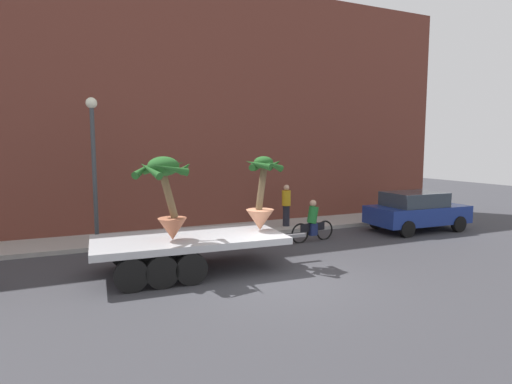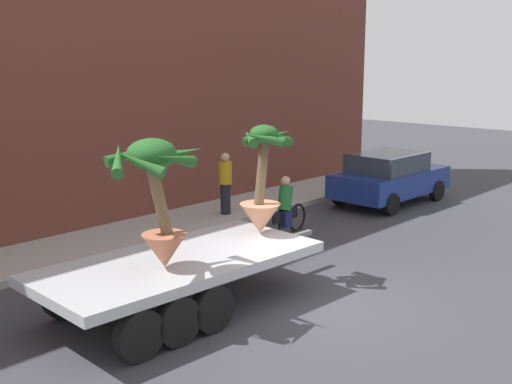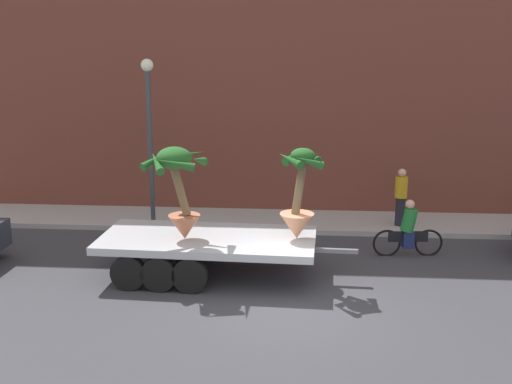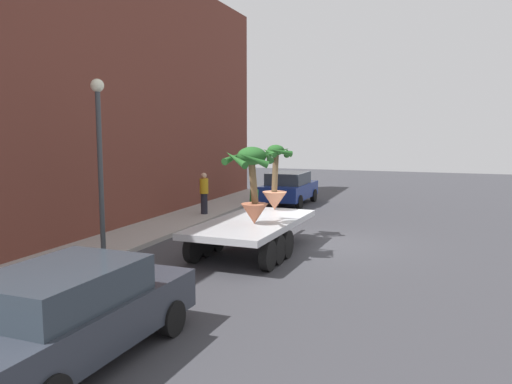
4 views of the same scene
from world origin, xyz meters
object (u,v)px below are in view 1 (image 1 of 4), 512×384
object	(u,v)px
flatbed_trailer	(181,245)
potted_palm_middle	(167,191)
potted_palm_rear	(262,197)
parked_car	(416,210)
pedestrian_near_gate	(286,205)
cyclist	(313,223)
street_lamp	(93,152)

from	to	relation	value
flatbed_trailer	potted_palm_middle	bearing A→B (deg)	-148.98
potted_palm_rear	parked_car	distance (m)	7.99
potted_palm_rear	pedestrian_near_gate	world-z (taller)	potted_palm_rear
potted_palm_rear	potted_palm_middle	size ratio (longest dim) A/B	0.99
flatbed_trailer	potted_palm_rear	size ratio (longest dim) A/B	2.85
potted_palm_rear	cyclist	bearing A→B (deg)	32.25
potted_palm_rear	potted_palm_middle	distance (m)	2.80
potted_palm_middle	cyclist	world-z (taller)	potted_palm_middle
flatbed_trailer	street_lamp	world-z (taller)	street_lamp
cyclist	parked_car	bearing A→B (deg)	-0.42
parked_car	pedestrian_near_gate	world-z (taller)	pedestrian_near_gate
flatbed_trailer	potted_palm_middle	distance (m)	1.58
flatbed_trailer	cyclist	xyz separation A→B (m)	(5.23, 1.78, -0.08)
pedestrian_near_gate	parked_car	bearing A→B (deg)	-25.58
potted_palm_rear	street_lamp	xyz separation A→B (m)	(-4.36, 3.63, 1.29)
potted_palm_rear	parked_car	world-z (taller)	potted_palm_rear
potted_palm_rear	pedestrian_near_gate	distance (m)	5.08
parked_car	potted_palm_middle	bearing A→B (deg)	-169.37
potted_palm_middle	street_lamp	world-z (taller)	street_lamp
cyclist	street_lamp	size ratio (longest dim) A/B	0.38
cyclist	parked_car	world-z (taller)	parked_car
street_lamp	potted_palm_middle	bearing A→B (deg)	-67.60
parked_car	street_lamp	distance (m)	12.45
potted_palm_middle	parked_car	world-z (taller)	potted_palm_middle
flatbed_trailer	parked_car	size ratio (longest dim) A/B	1.50
cyclist	pedestrian_near_gate	world-z (taller)	pedestrian_near_gate
cyclist	street_lamp	distance (m)	7.86
flatbed_trailer	potted_palm_middle	xyz separation A→B (m)	(-0.38, -0.23, 1.51)
flatbed_trailer	street_lamp	xyz separation A→B (m)	(-1.96, 3.62, 2.48)
potted_palm_middle	street_lamp	size ratio (longest dim) A/B	0.45
cyclist	street_lamp	xyz separation A→B (m)	(-7.19, 1.84, 2.56)
pedestrian_near_gate	potted_palm_rear	bearing A→B (deg)	-126.10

